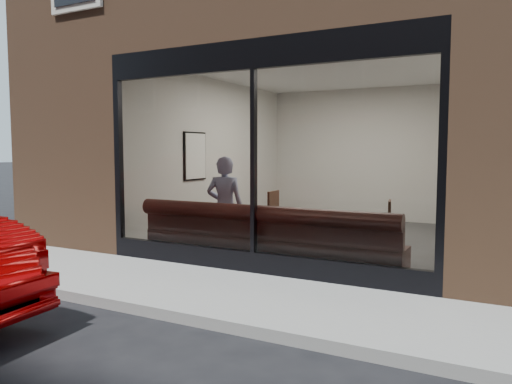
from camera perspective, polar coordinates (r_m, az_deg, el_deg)
The scene contains 21 objects.
ground at distance 5.40m, azimuth -10.91°, elevation -13.75°, with size 120.00×120.00×0.00m, color black.
sidewalk_near at distance 6.18m, azimuth -4.97°, elevation -11.24°, with size 40.00×2.00×0.01m, color gray.
kerb_near at distance 5.35m, azimuth -11.27°, elevation -13.28°, with size 40.00×0.10×0.12m, color gray.
host_building_pier_left at distance 13.86m, azimuth -2.28°, elevation 4.37°, with size 2.50×12.00×3.20m, color brown.
host_building_backfill at distance 15.32m, azimuth 15.83°, elevation 4.24°, with size 5.00×6.00×3.20m, color brown.
cafe_floor at distance 9.69m, azimuth 8.06°, elevation -5.28°, with size 6.00×6.00×0.00m, color #2D2D30.
cafe_ceiling at distance 9.65m, azimuth 8.29°, elevation 13.59°, with size 6.00×6.00×0.00m, color white.
cafe_wall_back at distance 12.39m, azimuth 12.88°, elevation 4.19°, with size 5.00×5.00×0.00m, color silver.
cafe_wall_left at distance 10.65m, azimuth -4.57°, elevation 4.21°, with size 6.00×6.00×0.00m, color silver.
cafe_wall_right at distance 9.01m, azimuth 23.28°, elevation 3.72°, with size 6.00×6.00×0.00m, color silver.
storefront_kick at distance 7.01m, azimuth -0.26°, elevation -8.05°, with size 5.00×0.10×0.30m, color black.
storefront_header at distance 6.96m, azimuth -0.27°, elevation 15.49°, with size 5.00×0.10×0.40m, color black.
storefront_mullion at distance 6.84m, azimuth -0.27°, elevation 3.46°, with size 0.06×0.10×2.50m, color black.
storefront_glass at distance 6.81m, azimuth -0.39°, elevation 3.46°, with size 4.80×4.80×0.00m, color white.
banquette at distance 7.35m, azimuth 1.23°, elevation -6.86°, with size 4.00×0.55×0.45m, color #341513.
person at distance 7.87m, azimuth -3.58°, elevation -1.78°, with size 0.59×0.39×1.62m, color #97A1CB.
cafe_table_left at distance 8.00m, azimuth -0.60°, elevation -2.15°, with size 0.55×0.55×0.04m, color black.
cafe_table_right at distance 7.28m, azimuth 13.01°, elevation -2.98°, with size 0.56×0.56×0.04m, color black.
cafe_chair_left at distance 9.46m, azimuth 0.93°, elevation -4.13°, with size 0.45×0.45×0.04m, color black.
cafe_chair_right at distance 7.93m, azimuth 13.55°, elevation -6.01°, with size 0.42×0.42×0.04m, color black.
wall_poster at distance 9.94m, azimuth -6.91°, elevation 4.09°, with size 0.02×0.67×0.89m, color white.
Camera 1 is at (3.24, -3.97, 1.72)m, focal length 35.00 mm.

